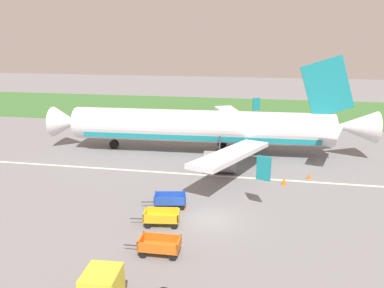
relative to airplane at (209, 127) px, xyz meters
name	(u,v)px	position (x,y,z in m)	size (l,w,h in m)	color
ground_plane	(210,219)	(2.59, -16.90, -3.05)	(220.00, 220.00, 0.00)	slate
grass_strip	(244,110)	(2.59, 28.75, -3.02)	(220.00, 28.00, 0.06)	#3D7033
apron_stripe	(223,176)	(2.59, -7.69, -3.05)	(120.00, 0.36, 0.01)	silver
airplane	(209,127)	(0.00, 0.00, 0.00)	(37.62, 30.27, 11.34)	silver
baggage_cart_nearest	(159,245)	(0.21, -22.20, -2.45)	(3.57, 1.47, 1.07)	orange
baggage_cart_second_in_row	(162,217)	(-0.67, -18.46, -2.45)	(3.62, 1.73, 1.07)	gold
baggage_cart_third_in_row	(170,200)	(-0.80, -15.43, -2.45)	(3.63, 1.86, 1.07)	#234CB2
traffic_cone_near_plane	(309,176)	(10.76, -6.80, -2.78)	(0.42, 0.42, 0.55)	orange
traffic_cone_mid_apron	(184,205)	(0.33, -15.51, -2.71)	(0.52, 0.52, 0.69)	orange
traffic_cone_by_carts	(284,181)	(8.30, -8.84, -2.72)	(0.51, 0.51, 0.67)	orange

